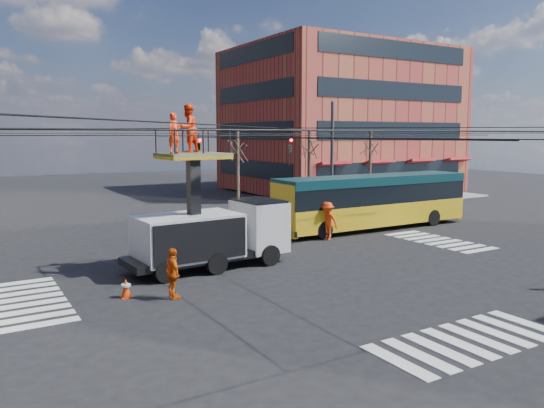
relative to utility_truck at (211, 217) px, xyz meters
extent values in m
plane|color=black|center=(2.63, -1.15, -2.16)|extent=(120.00, 120.00, 0.00)
cube|color=slate|center=(23.63, 19.85, -2.10)|extent=(18.00, 18.00, 0.12)
cube|color=maroon|center=(24.63, 22.85, 4.84)|extent=(20.00, 16.00, 14.00)
cube|color=black|center=(24.63, 14.85, 0.29)|extent=(17.00, 0.12, 1.58)
cube|color=black|center=(14.63, 22.85, 0.29)|extent=(0.12, 13.60, 1.58)
cube|color=black|center=(24.63, 14.85, 3.79)|extent=(17.00, 0.12, 1.57)
cube|color=black|center=(14.63, 22.85, 3.79)|extent=(0.12, 13.60, 1.57)
cube|color=black|center=(24.63, 14.85, 7.29)|extent=(17.00, 0.12, 1.57)
cube|color=black|center=(14.63, 22.85, 7.29)|extent=(0.12, 13.60, 1.57)
cube|color=black|center=(24.63, 14.85, 10.79)|extent=(17.00, 0.12, 1.57)
cube|color=black|center=(14.63, 22.85, 10.79)|extent=(0.12, 13.60, 1.57)
cylinder|color=#2D2D30|center=(14.63, 10.85, 1.84)|extent=(0.24, 0.24, 8.00)
cylinder|color=black|center=(2.63, 10.85, 3.54)|extent=(24.00, 0.03, 0.03)
cylinder|color=black|center=(14.63, -1.15, 3.54)|extent=(0.03, 24.00, 0.03)
cylinder|color=black|center=(2.63, -1.15, 3.74)|extent=(24.02, 24.02, 0.03)
cylinder|color=black|center=(2.63, -1.15, 3.74)|extent=(24.02, 24.02, 0.03)
cylinder|color=black|center=(2.63, -2.35, 3.44)|extent=(24.00, 0.03, 0.03)
cylinder|color=black|center=(2.63, 0.05, 3.44)|extent=(24.00, 0.03, 0.03)
cylinder|color=black|center=(1.43, -1.15, 3.34)|extent=(0.03, 24.00, 0.03)
cylinder|color=black|center=(3.83, -1.15, 3.34)|extent=(0.03, 24.00, 0.03)
imported|color=black|center=(5.13, 1.85, 2.94)|extent=(0.16, 0.20, 1.00)
imported|color=black|center=(1.13, 3.85, 3.19)|extent=(0.26, 1.24, 0.50)
cylinder|color=#382B21|center=(7.63, 12.35, 0.84)|extent=(0.24, 0.24, 6.00)
cylinder|color=#382B21|center=(13.63, 12.35, 0.84)|extent=(0.24, 0.24, 6.00)
cylinder|color=#382B21|center=(19.63, 12.35, 0.84)|extent=(0.24, 0.24, 6.00)
cube|color=black|center=(-0.20, -0.02, -1.61)|extent=(7.11, 2.58, 0.30)
cube|color=#BABCBF|center=(2.40, 0.12, -0.61)|extent=(1.93, 2.49, 2.20)
cube|color=black|center=(2.40, 0.12, 0.19)|extent=(1.72, 2.38, 0.80)
cube|color=#BABCBF|center=(-1.09, -0.07, -0.71)|extent=(4.33, 2.73, 1.80)
cylinder|color=black|center=(2.26, -1.04, -1.71)|extent=(0.92, 0.40, 0.90)
cylinder|color=black|center=(2.14, 1.25, -1.71)|extent=(0.92, 0.40, 0.90)
cylinder|color=black|center=(-0.33, -1.18, -1.71)|extent=(0.92, 0.40, 0.90)
cylinder|color=black|center=(-0.46, 1.11, -1.71)|extent=(0.92, 0.40, 0.90)
cylinder|color=black|center=(-2.53, -1.30, -1.71)|extent=(0.92, 0.40, 0.90)
cylinder|color=black|center=(-2.65, 0.99, -1.71)|extent=(0.92, 0.40, 0.90)
cube|color=black|center=(-0.79, -0.06, 0.95)|extent=(0.47, 0.47, 3.42)
cube|color=#4E4F2F|center=(-0.79, -0.06, 2.66)|extent=(2.71, 2.24, 0.12)
cube|color=yellow|center=(-0.79, -0.06, 2.54)|extent=(2.71, 2.24, 0.12)
imported|color=#F4340F|center=(-1.72, -0.45, 3.52)|extent=(0.68, 0.56, 1.60)
imported|color=#F4340F|center=(-0.77, 0.48, 3.72)|extent=(1.21, 1.12, 2.00)
cube|color=yellow|center=(12.25, 3.61, -1.21)|extent=(12.91, 2.63, 1.30)
cube|color=black|center=(12.25, 3.61, -0.01)|extent=(12.91, 2.58, 1.10)
cube|color=#0C3136|center=(12.25, 3.61, 0.79)|extent=(12.91, 2.63, 0.50)
cube|color=yellow|center=(5.90, 3.60, -0.56)|extent=(0.26, 2.47, 2.80)
cube|color=yellow|center=(18.60, 3.63, -0.56)|extent=(0.26, 2.47, 2.80)
cube|color=black|center=(5.85, 3.60, -1.71)|extent=(0.16, 2.60, 0.30)
cube|color=gold|center=(6.00, 3.60, 0.69)|extent=(0.10, 1.60, 0.35)
cylinder|color=black|center=(7.74, 2.42, -1.66)|extent=(1.00, 0.30, 1.00)
cylinder|color=black|center=(7.74, 4.78, -1.66)|extent=(1.00, 0.30, 1.00)
cylinder|color=black|center=(16.13, 2.44, -1.66)|extent=(1.00, 0.30, 1.00)
cylinder|color=black|center=(16.12, 4.80, -1.66)|extent=(1.00, 0.30, 1.00)
cone|color=#FC400A|center=(-4.36, -2.42, -1.82)|extent=(0.36, 0.36, 0.68)
imported|color=#DC590D|center=(-2.99, -3.40, -1.27)|extent=(0.44, 1.04, 1.78)
imported|color=#FF4610|center=(7.77, 2.18, -1.13)|extent=(1.17, 1.51, 2.05)
camera|label=1|loc=(-9.15, -20.35, 3.47)|focal=35.00mm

